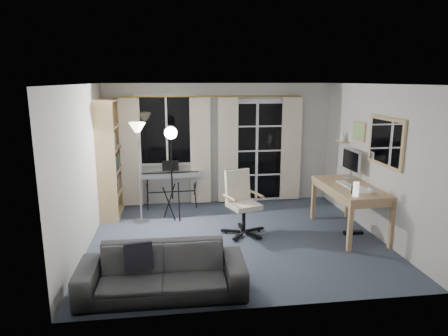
{
  "coord_description": "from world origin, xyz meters",
  "views": [
    {
      "loc": [
        -0.97,
        -5.88,
        2.46
      ],
      "look_at": [
        -0.13,
        0.35,
        1.07
      ],
      "focal_mm": 32.0,
      "sensor_mm": 36.0,
      "label": 1
    }
  ],
  "objects_px": {
    "keyboard_piano": "(171,175)",
    "sofa": "(162,264)",
    "monitor": "(351,161)",
    "office_chair": "(240,196)",
    "torchiere_lamp": "(138,143)",
    "mug": "(372,190)",
    "bookshelf": "(107,161)",
    "desk": "(350,191)",
    "studio_light": "(171,144)"
  },
  "relations": [
    {
      "from": "torchiere_lamp",
      "to": "mug",
      "type": "distance_m",
      "value": 3.83
    },
    {
      "from": "bookshelf",
      "to": "studio_light",
      "type": "xyz_separation_m",
      "value": [
        1.15,
        -0.49,
        0.38
      ]
    },
    {
      "from": "desk",
      "to": "sofa",
      "type": "distance_m",
      "value": 3.39
    },
    {
      "from": "studio_light",
      "to": "desk",
      "type": "distance_m",
      "value": 3.08
    },
    {
      "from": "studio_light",
      "to": "desk",
      "type": "xyz_separation_m",
      "value": [
        2.85,
        -0.94,
        -0.69
      ]
    },
    {
      "from": "torchiere_lamp",
      "to": "monitor",
      "type": "bearing_deg",
      "value": -7.74
    },
    {
      "from": "studio_light",
      "to": "torchiere_lamp",
      "type": "bearing_deg",
      "value": 178.83
    },
    {
      "from": "mug",
      "to": "office_chair",
      "type": "bearing_deg",
      "value": 157.97
    },
    {
      "from": "keyboard_piano",
      "to": "desk",
      "type": "distance_m",
      "value": 3.34
    },
    {
      "from": "bookshelf",
      "to": "torchiere_lamp",
      "type": "bearing_deg",
      "value": -38.93
    },
    {
      "from": "monitor",
      "to": "torchiere_lamp",
      "type": "bearing_deg",
      "value": 170.56
    },
    {
      "from": "sofa",
      "to": "torchiere_lamp",
      "type": "bearing_deg",
      "value": 100.32
    },
    {
      "from": "monitor",
      "to": "office_chair",
      "type": "bearing_deg",
      "value": -175.94
    },
    {
      "from": "office_chair",
      "to": "desk",
      "type": "relative_size",
      "value": 0.69
    },
    {
      "from": "bookshelf",
      "to": "sofa",
      "type": "relative_size",
      "value": 1.1
    },
    {
      "from": "torchiere_lamp",
      "to": "office_chair",
      "type": "relative_size",
      "value": 1.7
    },
    {
      "from": "mug",
      "to": "sofa",
      "type": "relative_size",
      "value": 0.07
    },
    {
      "from": "mug",
      "to": "desk",
      "type": "bearing_deg",
      "value": 101.31
    },
    {
      "from": "mug",
      "to": "sofa",
      "type": "distance_m",
      "value": 3.31
    },
    {
      "from": "bookshelf",
      "to": "keyboard_piano",
      "type": "xyz_separation_m",
      "value": [
        1.14,
        0.27,
        -0.36
      ]
    },
    {
      "from": "sofa",
      "to": "bookshelf",
      "type": "bearing_deg",
      "value": 109.72
    },
    {
      "from": "office_chair",
      "to": "desk",
      "type": "bearing_deg",
      "value": -27.6
    },
    {
      "from": "studio_light",
      "to": "desk",
      "type": "height_order",
      "value": "studio_light"
    },
    {
      "from": "bookshelf",
      "to": "desk",
      "type": "xyz_separation_m",
      "value": [
        4.01,
        -1.43,
        -0.31
      ]
    },
    {
      "from": "studio_light",
      "to": "bookshelf",
      "type": "bearing_deg",
      "value": 155.63
    },
    {
      "from": "bookshelf",
      "to": "mug",
      "type": "xyz_separation_m",
      "value": [
        4.11,
        -1.93,
        -0.15
      ]
    },
    {
      "from": "bookshelf",
      "to": "office_chair",
      "type": "height_order",
      "value": "bookshelf"
    },
    {
      "from": "office_chair",
      "to": "monitor",
      "type": "xyz_separation_m",
      "value": [
        1.96,
        0.2,
        0.49
      ]
    },
    {
      "from": "monitor",
      "to": "sofa",
      "type": "distance_m",
      "value": 3.84
    },
    {
      "from": "bookshelf",
      "to": "office_chair",
      "type": "bearing_deg",
      "value": -27.37
    },
    {
      "from": "keyboard_piano",
      "to": "sofa",
      "type": "height_order",
      "value": "keyboard_piano"
    },
    {
      "from": "keyboard_piano",
      "to": "monitor",
      "type": "distance_m",
      "value": 3.34
    },
    {
      "from": "office_chair",
      "to": "bookshelf",
      "type": "bearing_deg",
      "value": 132.91
    },
    {
      "from": "studio_light",
      "to": "sofa",
      "type": "bearing_deg",
      "value": -94.73
    },
    {
      "from": "bookshelf",
      "to": "sofa",
      "type": "bearing_deg",
      "value": -70.97
    },
    {
      "from": "bookshelf",
      "to": "monitor",
      "type": "height_order",
      "value": "bookshelf"
    },
    {
      "from": "bookshelf",
      "to": "desk",
      "type": "relative_size",
      "value": 1.41
    },
    {
      "from": "monitor",
      "to": "sofa",
      "type": "height_order",
      "value": "monitor"
    },
    {
      "from": "torchiere_lamp",
      "to": "studio_light",
      "type": "bearing_deg",
      "value": 0.27
    },
    {
      "from": "studio_light",
      "to": "office_chair",
      "type": "distance_m",
      "value": 1.51
    },
    {
      "from": "studio_light",
      "to": "sofa",
      "type": "xyz_separation_m",
      "value": [
        -0.14,
        -2.49,
        -1.01
      ]
    },
    {
      "from": "studio_light",
      "to": "monitor",
      "type": "distance_m",
      "value": 3.1
    },
    {
      "from": "mug",
      "to": "sofa",
      "type": "height_order",
      "value": "mug"
    },
    {
      "from": "bookshelf",
      "to": "studio_light",
      "type": "relative_size",
      "value": 1.23
    },
    {
      "from": "studio_light",
      "to": "desk",
      "type": "bearing_deg",
      "value": -19.71
    },
    {
      "from": "studio_light",
      "to": "monitor",
      "type": "height_order",
      "value": "studio_light"
    },
    {
      "from": "mug",
      "to": "keyboard_piano",
      "type": "bearing_deg",
      "value": 143.53
    },
    {
      "from": "office_chair",
      "to": "mug",
      "type": "height_order",
      "value": "office_chair"
    },
    {
      "from": "monitor",
      "to": "mug",
      "type": "relative_size",
      "value": 4.4
    },
    {
      "from": "keyboard_piano",
      "to": "desk",
      "type": "relative_size",
      "value": 0.8
    }
  ]
}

